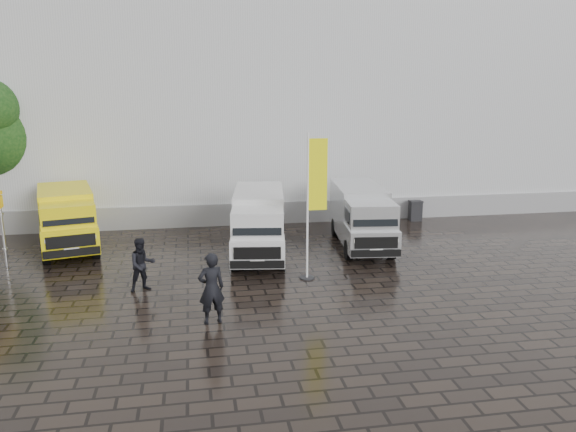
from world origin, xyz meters
name	(u,v)px	position (x,y,z in m)	size (l,w,h in m)	color
ground	(306,282)	(0.00, 0.00, 0.00)	(120.00, 120.00, 0.00)	black
exhibition_hall	(285,89)	(2.00, 16.00, 6.00)	(44.00, 16.00, 12.00)	silver
hall_plinth	(314,211)	(2.00, 7.95, 0.50)	(44.00, 0.15, 1.00)	gray
van_yellow	(67,221)	(-8.26, 5.14, 1.14)	(1.90, 4.95, 2.29)	yellow
van_white	(259,225)	(-1.14, 3.10, 1.17)	(1.80, 5.40, 2.34)	silver
van_silver	(362,218)	(2.96, 3.65, 1.15)	(1.78, 5.33, 2.31)	silver
flagpole	(313,199)	(0.29, 0.33, 2.65)	(0.88, 0.50, 4.77)	black
wheelie_bin	(415,210)	(6.77, 7.43, 0.47)	(0.57, 0.57, 0.95)	black
person_front	(211,288)	(-3.10, -2.71, 0.97)	(0.71, 0.46, 1.94)	black
person_tent	(142,265)	(-5.10, 0.09, 0.83)	(0.81, 0.63, 1.67)	black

